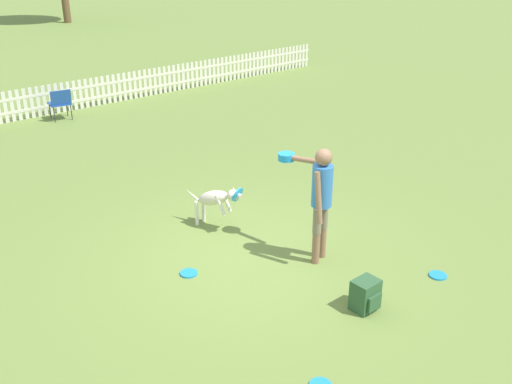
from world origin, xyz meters
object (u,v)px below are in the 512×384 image
Objects in this scene: frisbee_near_handler at (189,273)px; folding_chair_center at (60,102)px; leaping_dog at (216,198)px; frisbee_midfield at (438,275)px; handler_person at (319,191)px; backpack_on_grass at (366,295)px.

folding_chair_center is at bearing 78.18° from frisbee_near_handler.
folding_chair_center is (1.67, 7.99, 0.45)m from frisbee_near_handler.
frisbee_midfield is at bearing 98.03° from leaping_dog.
handler_person is at bearing 98.15° from folding_chair_center.
frisbee_midfield is at bearing -74.16° from handler_person.
frisbee_near_handler is 0.30× the size of folding_chair_center.
backpack_on_grass is (-0.43, -1.24, -0.85)m from handler_person.
leaping_dog is 1.35× the size of folding_chair_center.
leaping_dog is 1.47m from frisbee_near_handler.
folding_chair_center reaches higher than frisbee_midfield.
handler_person reaches higher than frisbee_near_handler.
frisbee_near_handler is (-1.10, -0.83, -0.50)m from leaping_dog.
handler_person is at bearing 90.46° from leaping_dog.
handler_person reaches higher than leaping_dog.
frisbee_midfield is (2.52, -2.23, 0.00)m from frisbee_near_handler.
frisbee_midfield is at bearing 103.25° from folding_chair_center.
frisbee_near_handler is at bearing 86.70° from folding_chair_center.
backpack_on_grass is at bearing -125.79° from handler_person.
handler_person is 1.81m from leaping_dog.
handler_person is at bearing 71.02° from backpack_on_grass.
backpack_on_grass is at bearing 172.80° from frisbee_midfield.
handler_person is 7.05× the size of frisbee_near_handler.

